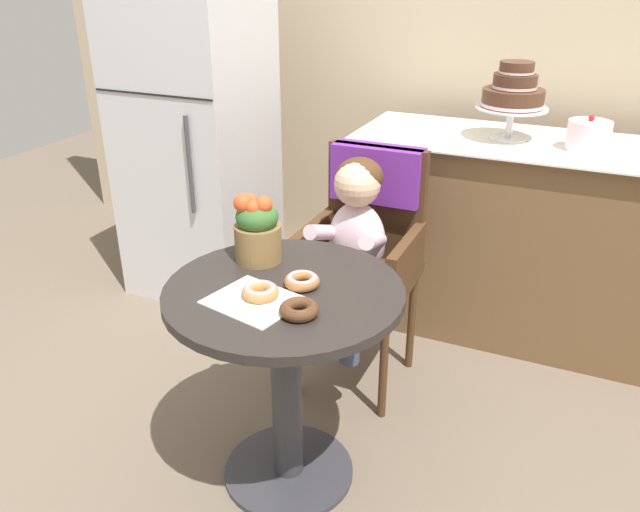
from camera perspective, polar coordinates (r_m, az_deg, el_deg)
The scene contains 14 objects.
ground_plane at distance 2.30m, azimuth -2.82°, elevation -18.93°, with size 8.00×8.00×0.00m, color #6B5B4C.
back_wall at distance 3.41m, azimuth 11.76°, elevation 20.55°, with size 4.80×0.10×2.70m, color #C1AD8E.
cafe_table at distance 1.98m, azimuth -3.13°, elevation -8.31°, with size 0.72×0.72×0.72m.
wicker_chair at distance 2.48m, azimuth 4.32°, elevation 2.36°, with size 0.42×0.45×0.95m.
seated_child at distance 2.33m, azimuth 3.03°, elevation 1.86°, with size 0.27×0.32×0.73m.
paper_napkin at distance 1.81m, azimuth -5.97°, elevation -4.06°, with size 0.25×0.21×0.00m, color white.
donut_front at distance 1.81m, azimuth -5.43°, elevation -3.18°, with size 0.11×0.11×0.04m.
donut_mid at distance 1.72m, azimuth -1.90°, elevation -4.78°, with size 0.11×0.11×0.04m.
donut_side at distance 1.87m, azimuth -1.64°, elevation -2.22°, with size 0.11×0.11×0.04m.
flower_vase at distance 2.01m, azimuth -5.69°, elevation 2.46°, with size 0.15×0.15×0.23m.
display_counter at distance 3.00m, azimuth 18.03°, elevation 1.45°, with size 1.56×0.62×0.90m.
tiered_cake_stand at distance 2.83m, azimuth 17.08°, elevation 13.84°, with size 0.30×0.30×0.32m.
round_layer_cake at distance 2.79m, azimuth 23.08°, elevation 9.98°, with size 0.17×0.17×0.14m.
refrigerator at distance 3.23m, azimuth -11.20°, elevation 11.34°, with size 0.64×0.63×1.70m.
Camera 1 is at (0.77, -1.46, 1.60)m, focal length 35.42 mm.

